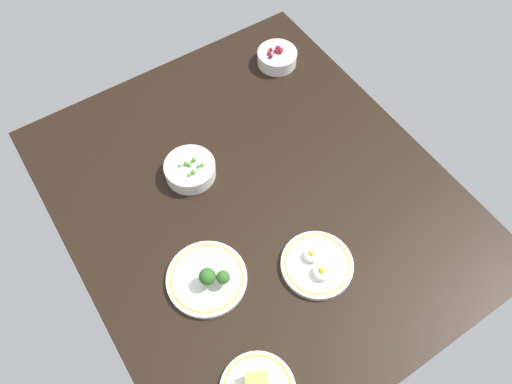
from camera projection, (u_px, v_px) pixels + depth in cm
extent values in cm
cube|color=black|center=(256.00, 199.00, 149.20)|extent=(125.82, 106.88, 4.00)
cylinder|color=white|center=(317.00, 265.00, 135.14)|extent=(19.71, 19.71, 1.60)
torus|color=gold|center=(317.00, 264.00, 134.46)|extent=(17.85, 17.85, 0.50)
ellipsoid|color=white|center=(311.00, 255.00, 134.46)|extent=(4.39, 4.39, 2.41)
sphere|color=yellow|center=(312.00, 253.00, 133.53)|extent=(1.75, 1.75, 1.75)
ellipsoid|color=white|center=(322.00, 272.00, 131.78)|extent=(4.81, 4.81, 2.65)
sphere|color=yellow|center=(322.00, 270.00, 130.76)|extent=(1.92, 1.92, 1.92)
cylinder|color=white|center=(190.00, 170.00, 149.49)|extent=(15.22, 15.22, 4.59)
torus|color=white|center=(189.00, 166.00, 147.53)|extent=(15.41, 15.41, 0.80)
sphere|color=#599E38|center=(194.00, 160.00, 147.71)|extent=(1.55, 1.55, 1.55)
sphere|color=#599E38|center=(193.00, 172.00, 145.61)|extent=(1.30, 1.30, 1.30)
sphere|color=#599E38|center=(189.00, 175.00, 145.20)|extent=(1.05, 1.05, 1.05)
sphere|color=#599E38|center=(186.00, 163.00, 147.08)|extent=(1.46, 1.46, 1.46)
sphere|color=#599E38|center=(190.00, 165.00, 146.93)|extent=(1.18, 1.18, 1.18)
sphere|color=#599E38|center=(180.00, 165.00, 146.99)|extent=(1.00, 1.00, 1.00)
sphere|color=#599E38|center=(194.00, 172.00, 145.46)|extent=(1.53, 1.53, 1.53)
sphere|color=#599E38|center=(202.00, 164.00, 147.01)|extent=(1.22, 1.22, 1.22)
sphere|color=#599E38|center=(199.00, 166.00, 146.74)|extent=(1.14, 1.14, 1.14)
cylinder|color=white|center=(277.00, 58.00, 173.98)|extent=(13.59, 13.59, 4.69)
torus|color=white|center=(277.00, 53.00, 171.98)|extent=(13.85, 13.85, 0.80)
sphere|color=maroon|center=(271.00, 50.00, 171.79)|extent=(1.42, 1.42, 1.42)
sphere|color=maroon|center=(269.00, 53.00, 170.92)|extent=(1.45, 1.45, 1.45)
sphere|color=maroon|center=(276.00, 51.00, 171.37)|extent=(1.61, 1.61, 1.61)
sphere|color=#59144C|center=(278.00, 49.00, 171.53)|extent=(2.14, 2.14, 2.14)
sphere|color=#59144C|center=(271.00, 56.00, 170.02)|extent=(1.62, 1.62, 1.62)
sphere|color=#B2232D|center=(282.00, 50.00, 171.64)|extent=(1.48, 1.48, 1.48)
sphere|color=maroon|center=(280.00, 51.00, 171.15)|extent=(1.87, 1.87, 1.87)
cylinder|color=white|center=(207.00, 279.00, 133.07)|extent=(21.61, 21.61, 1.59)
torus|color=gold|center=(207.00, 278.00, 132.39)|extent=(19.51, 19.51, 0.50)
cylinder|color=#9EBC72|center=(208.00, 281.00, 130.69)|extent=(1.59, 1.59, 2.37)
sphere|color=#2D6023|center=(207.00, 276.00, 128.23)|extent=(4.54, 4.54, 4.54)
cylinder|color=#9EBC72|center=(224.00, 281.00, 130.68)|extent=(1.26, 1.26, 2.34)
sphere|color=#2D6023|center=(223.00, 277.00, 128.53)|extent=(3.60, 3.60, 3.60)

